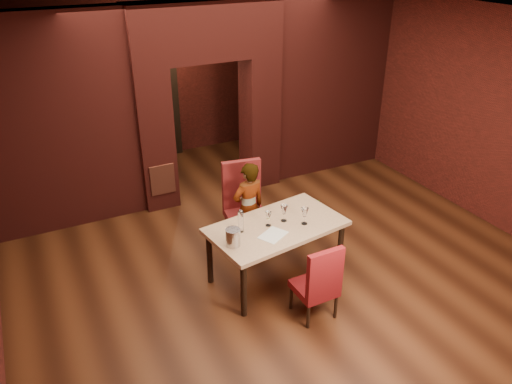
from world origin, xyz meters
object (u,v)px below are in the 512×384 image
chair_far (246,207)px  wine_bucket (233,237)px  chair_near (315,279)px  wine_glass_a (268,219)px  wine_glass_b (284,213)px  dining_table (276,251)px  water_bottle (241,221)px  potted_plant (306,216)px  person_seated (249,208)px  wine_glass_c (305,216)px

chair_far → wine_bucket: size_ratio=5.73×
chair_near → wine_bucket: 1.07m
chair_far → wine_glass_a: (-0.10, -0.84, 0.28)m
chair_far → wine_glass_b: (0.13, -0.83, 0.29)m
dining_table → chair_far: bearing=82.0°
wine_bucket → water_bottle: bearing=47.8°
chair_near → wine_bucket: wine_bucket is taller
wine_glass_b → potted_plant: size_ratio=0.50×
person_seated → wine_bucket: (-0.65, -0.92, 0.23)m
chair_near → wine_glass_c: (0.27, 0.70, 0.41)m
person_seated → wine_glass_c: (0.36, -0.88, 0.24)m
dining_table → potted_plant: 1.32m
chair_far → water_bottle: 0.99m
chair_near → wine_glass_b: size_ratio=4.38×
dining_table → potted_plant: dining_table is taller
person_seated → chair_far: bearing=-108.7°
wine_glass_b → potted_plant: (0.87, 0.80, -0.68)m
person_seated → wine_glass_b: bearing=96.2°
wine_glass_c → water_bottle: size_ratio=0.77×
dining_table → wine_glass_a: size_ratio=8.50×
dining_table → person_seated: (-0.03, 0.75, 0.28)m
dining_table → person_seated: bearing=84.1°
chair_near → wine_glass_b: 0.98m
wine_glass_c → wine_bucket: 1.01m
chair_far → chair_near: chair_far is taller
chair_near → person_seated: (-0.08, 1.58, 0.18)m
potted_plant → chair_far: bearing=178.1°
dining_table → person_seated: size_ratio=1.26×
chair_near → water_bottle: bearing=-60.3°
wine_glass_a → potted_plant: bearing=36.4°
person_seated → potted_plant: size_ratio=2.97×
wine_bucket → wine_glass_a: bearing=19.5°
chair_far → water_bottle: chair_far is taller
person_seated → potted_plant: person_seated is taller
person_seated → chair_near: bearing=86.3°
wine_bucket → potted_plant: (1.68, 1.02, -0.68)m
chair_near → person_seated: bearing=-87.4°
chair_far → person_seated: person_seated is taller
chair_near → wine_glass_c: wine_glass_c is taller
person_seated → wine_bucket: person_seated is taller
dining_table → chair_far: chair_far is taller
person_seated → potted_plant: bearing=178.5°
wine_bucket → water_bottle: (0.21, 0.23, 0.04)m
wine_bucket → water_bottle: 0.32m
dining_table → wine_glass_b: 0.53m
person_seated → water_bottle: (-0.44, -0.69, 0.27)m
chair_near → wine_bucket: (-0.73, 0.66, 0.41)m
person_seated → wine_glass_c: bearing=105.3°
chair_far → wine_glass_a: bearing=-87.7°
wine_glass_a → wine_glass_c: size_ratio=0.87×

